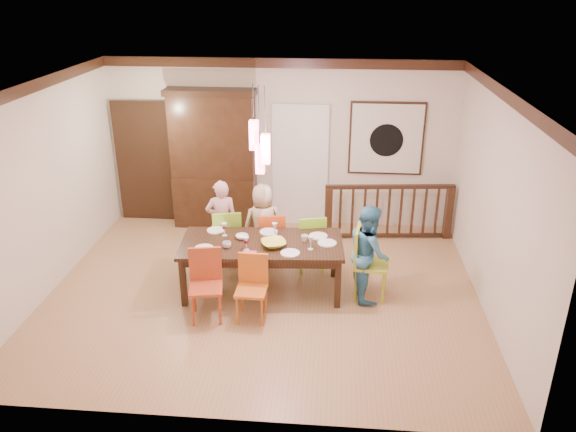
# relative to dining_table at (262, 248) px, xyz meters

# --- Properties ---
(floor) EXTENTS (6.00, 6.00, 0.00)m
(floor) POSITION_rel_dining_table_xyz_m (0.02, -0.06, -0.67)
(floor) COLOR #A98651
(floor) RESTS_ON ground
(ceiling) EXTENTS (6.00, 6.00, 0.00)m
(ceiling) POSITION_rel_dining_table_xyz_m (0.02, -0.06, 2.23)
(ceiling) COLOR white
(ceiling) RESTS_ON wall_back
(wall_back) EXTENTS (6.00, 0.00, 6.00)m
(wall_back) POSITION_rel_dining_table_xyz_m (0.02, 2.44, 0.78)
(wall_back) COLOR beige
(wall_back) RESTS_ON floor
(wall_left) EXTENTS (0.00, 5.00, 5.00)m
(wall_left) POSITION_rel_dining_table_xyz_m (-2.98, -0.06, 0.78)
(wall_left) COLOR beige
(wall_left) RESTS_ON floor
(wall_right) EXTENTS (0.00, 5.00, 5.00)m
(wall_right) POSITION_rel_dining_table_xyz_m (3.02, -0.06, 0.78)
(wall_right) COLOR beige
(wall_right) RESTS_ON floor
(crown_molding) EXTENTS (6.00, 5.00, 0.16)m
(crown_molding) POSITION_rel_dining_table_xyz_m (0.02, -0.06, 2.15)
(crown_molding) COLOR black
(crown_molding) RESTS_ON wall_back
(panel_door) EXTENTS (1.04, 0.07, 2.24)m
(panel_door) POSITION_rel_dining_table_xyz_m (-2.38, 2.39, 0.38)
(panel_door) COLOR black
(panel_door) RESTS_ON wall_back
(white_doorway) EXTENTS (0.97, 0.05, 2.22)m
(white_doorway) POSITION_rel_dining_table_xyz_m (0.37, 2.41, 0.38)
(white_doorway) COLOR silver
(white_doorway) RESTS_ON wall_back
(painting) EXTENTS (1.25, 0.06, 1.25)m
(painting) POSITION_rel_dining_table_xyz_m (1.82, 2.40, 0.93)
(painting) COLOR black
(painting) RESTS_ON wall_back
(pendant_cluster) EXTENTS (0.27, 0.21, 1.14)m
(pendant_cluster) POSITION_rel_dining_table_xyz_m (0.00, -0.00, 1.44)
(pendant_cluster) COLOR #FF4C6A
(pendant_cluster) RESTS_ON ceiling
(dining_table) EXTENTS (2.29, 1.16, 0.75)m
(dining_table) POSITION_rel_dining_table_xyz_m (0.00, 0.00, 0.00)
(dining_table) COLOR black
(dining_table) RESTS_ON floor
(chair_far_left) EXTENTS (0.51, 0.51, 0.94)m
(chair_far_left) POSITION_rel_dining_table_xyz_m (-0.63, 0.70, -0.13)
(chair_far_left) COLOR #8BCE31
(chair_far_left) RESTS_ON floor
(chair_far_mid) EXTENTS (0.46, 0.46, 0.88)m
(chair_far_mid) POSITION_rel_dining_table_xyz_m (0.04, 0.80, -0.17)
(chair_far_mid) COLOR #D34818
(chair_far_mid) RESTS_ON floor
(chair_far_right) EXTENTS (0.49, 0.49, 0.90)m
(chair_far_right) POSITION_rel_dining_table_xyz_m (0.63, 0.72, -0.16)
(chair_far_right) COLOR #80D027
(chair_far_right) RESTS_ON floor
(chair_near_left) EXTENTS (0.49, 0.49, 0.93)m
(chair_near_left) POSITION_rel_dining_table_xyz_m (-0.63, -0.77, -0.14)
(chair_near_left) COLOR #A93F1F
(chair_near_left) RESTS_ON floor
(chair_near_mid) EXTENTS (0.40, 0.40, 0.86)m
(chair_near_mid) POSITION_rel_dining_table_xyz_m (-0.05, -0.73, -0.18)
(chair_near_mid) COLOR #C3601C
(chair_near_mid) RESTS_ON floor
(chair_end_right) EXTENTS (0.52, 0.52, 1.02)m
(chair_end_right) POSITION_rel_dining_table_xyz_m (1.52, -0.02, -0.09)
(chair_end_right) COLOR #A7B62B
(chair_end_right) RESTS_ON floor
(china_hutch) EXTENTS (1.53, 0.46, 2.41)m
(china_hutch) POSITION_rel_dining_table_xyz_m (-1.12, 2.24, 0.54)
(china_hutch) COLOR black
(china_hutch) RESTS_ON floor
(balustrade) EXTENTS (2.15, 0.29, 0.96)m
(balustrade) POSITION_rel_dining_table_xyz_m (1.89, 1.89, -0.17)
(balustrade) COLOR black
(balustrade) RESTS_ON floor
(person_far_left) EXTENTS (0.54, 0.41, 1.33)m
(person_far_left) POSITION_rel_dining_table_xyz_m (-0.73, 0.85, -0.01)
(person_far_left) COLOR #FFC2D4
(person_far_left) RESTS_ON floor
(person_far_mid) EXTENTS (0.71, 0.58, 1.27)m
(person_far_mid) POSITION_rel_dining_table_xyz_m (-0.10, 0.88, -0.04)
(person_far_mid) COLOR beige
(person_far_mid) RESTS_ON floor
(person_end_right) EXTENTS (0.63, 0.74, 1.35)m
(person_end_right) POSITION_rel_dining_table_xyz_m (1.47, -0.03, 0.01)
(person_end_right) COLOR teal
(person_end_right) RESTS_ON floor
(serving_bowl) EXTENTS (0.42, 0.42, 0.08)m
(serving_bowl) POSITION_rel_dining_table_xyz_m (0.18, -0.10, 0.12)
(serving_bowl) COLOR yellow
(serving_bowl) RESTS_ON dining_table
(small_bowl) EXTENTS (0.21, 0.21, 0.06)m
(small_bowl) POSITION_rel_dining_table_xyz_m (-0.29, 0.09, 0.11)
(small_bowl) COLOR white
(small_bowl) RESTS_ON dining_table
(cup_left) EXTENTS (0.15, 0.15, 0.09)m
(cup_left) POSITION_rel_dining_table_xyz_m (-0.45, -0.21, 0.12)
(cup_left) COLOR silver
(cup_left) RESTS_ON dining_table
(cup_right) EXTENTS (0.13, 0.13, 0.09)m
(cup_right) POSITION_rel_dining_table_xyz_m (0.58, 0.09, 0.12)
(cup_right) COLOR silver
(cup_right) RESTS_ON dining_table
(plate_far_left) EXTENTS (0.26, 0.26, 0.01)m
(plate_far_left) POSITION_rel_dining_table_xyz_m (-0.71, 0.32, 0.09)
(plate_far_left) COLOR white
(plate_far_left) RESTS_ON dining_table
(plate_far_mid) EXTENTS (0.26, 0.26, 0.01)m
(plate_far_mid) POSITION_rel_dining_table_xyz_m (0.06, 0.34, 0.09)
(plate_far_mid) COLOR white
(plate_far_mid) RESTS_ON dining_table
(plate_far_right) EXTENTS (0.26, 0.26, 0.01)m
(plate_far_right) POSITION_rel_dining_table_xyz_m (0.77, 0.26, 0.09)
(plate_far_right) COLOR white
(plate_far_right) RESTS_ON dining_table
(plate_near_left) EXTENTS (0.26, 0.26, 0.01)m
(plate_near_left) POSITION_rel_dining_table_xyz_m (-0.75, -0.26, 0.09)
(plate_near_left) COLOR white
(plate_near_left) RESTS_ON dining_table
(plate_near_mid) EXTENTS (0.26, 0.26, 0.01)m
(plate_near_mid) POSITION_rel_dining_table_xyz_m (0.42, -0.30, 0.09)
(plate_near_mid) COLOR white
(plate_near_mid) RESTS_ON dining_table
(plate_end_right) EXTENTS (0.26, 0.26, 0.01)m
(plate_end_right) POSITION_rel_dining_table_xyz_m (0.90, 0.04, 0.09)
(plate_end_right) COLOR white
(plate_end_right) RESTS_ON dining_table
(wine_glass_a) EXTENTS (0.08, 0.08, 0.19)m
(wine_glass_a) POSITION_rel_dining_table_xyz_m (-0.55, 0.18, 0.17)
(wine_glass_a) COLOR #590C19
(wine_glass_a) RESTS_ON dining_table
(wine_glass_b) EXTENTS (0.08, 0.08, 0.19)m
(wine_glass_b) POSITION_rel_dining_table_xyz_m (0.15, 0.24, 0.17)
(wine_glass_b) COLOR silver
(wine_glass_b) RESTS_ON dining_table
(wine_glass_c) EXTENTS (0.08, 0.08, 0.19)m
(wine_glass_c) POSITION_rel_dining_table_xyz_m (-0.17, -0.25, 0.17)
(wine_glass_c) COLOR #590C19
(wine_glass_c) RESTS_ON dining_table
(wine_glass_d) EXTENTS (0.08, 0.08, 0.19)m
(wine_glass_d) POSITION_rel_dining_table_xyz_m (0.68, -0.15, 0.17)
(wine_glass_d) COLOR silver
(wine_glass_d) RESTS_ON dining_table
(napkin) EXTENTS (0.18, 0.14, 0.01)m
(napkin) POSITION_rel_dining_table_xyz_m (-0.12, -0.36, 0.09)
(napkin) COLOR #D83359
(napkin) RESTS_ON dining_table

